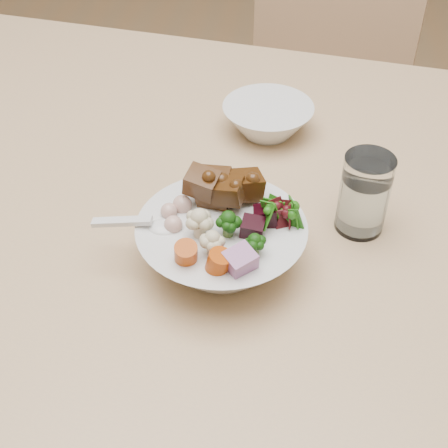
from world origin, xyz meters
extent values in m
cube|color=tan|center=(0.25, -0.15, 0.81)|extent=(1.92, 1.27, 0.04)
cylinder|color=tan|center=(-0.48, 0.38, 0.40)|extent=(0.07, 0.07, 0.79)
cube|color=tan|center=(0.11, 0.58, 0.43)|extent=(0.50, 0.50, 0.04)
cube|color=tan|center=(0.17, 0.76, 0.65)|extent=(0.39, 0.14, 0.44)
cylinder|color=tan|center=(-0.10, 0.46, 0.21)|extent=(0.03, 0.03, 0.41)
cylinder|color=tan|center=(0.23, 0.37, 0.21)|extent=(0.03, 0.03, 0.41)
cylinder|color=tan|center=(0.00, 0.79, 0.21)|extent=(0.03, 0.03, 0.41)
cylinder|color=tan|center=(0.32, 0.69, 0.21)|extent=(0.03, 0.03, 0.41)
sphere|color=black|center=(0.01, -0.19, 0.90)|extent=(0.03, 0.03, 0.03)
sphere|color=beige|center=(-0.02, -0.19, 0.91)|extent=(0.04, 0.04, 0.04)
cube|color=black|center=(0.05, -0.16, 0.90)|extent=(0.03, 0.03, 0.02)
cube|color=#8C5485|center=(0.03, -0.24, 0.90)|extent=(0.04, 0.04, 0.03)
cylinder|color=#B23904|center=(-0.03, -0.23, 0.90)|extent=(0.03, 0.03, 0.03)
sphere|color=tan|center=(-0.05, -0.19, 0.90)|extent=(0.02, 0.02, 0.02)
ellipsoid|color=silver|center=(-0.07, -0.19, 0.89)|extent=(0.04, 0.03, 0.01)
cube|color=silver|center=(-0.11, -0.19, 0.90)|extent=(0.07, 0.01, 0.02)
cylinder|color=white|center=(0.17, -0.09, 0.89)|extent=(0.06, 0.06, 0.10)
cylinder|color=silver|center=(0.17, -0.09, 0.87)|extent=(0.05, 0.05, 0.07)
camera|label=1|loc=(0.06, -0.70, 1.37)|focal=50.00mm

